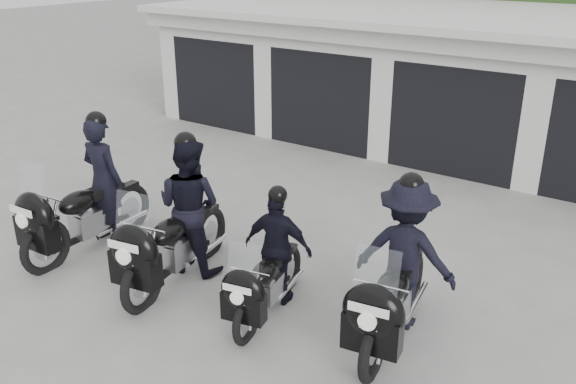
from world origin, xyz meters
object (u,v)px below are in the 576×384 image
Objects in this scene: police_bike_a at (87,196)px; police_bike_b at (181,217)px; police_bike_c at (273,258)px; police_bike_d at (401,267)px.

police_bike_b is (1.76, 0.21, 0.04)m from police_bike_a.
police_bike_a reaches higher than police_bike_c.
police_bike_a is at bearing 176.62° from police_bike_b.
police_bike_d is (3.05, 0.51, -0.02)m from police_bike_b.
police_bike_c is (1.53, 0.05, -0.18)m from police_bike_b.
police_bike_d reaches higher than police_bike_c.
police_bike_b is at bearing 3.41° from police_bike_a.
police_bike_a is at bearing 172.44° from police_bike_c.
police_bike_a is 4.86m from police_bike_d.
police_bike_c is at bearing -172.52° from police_bike_d.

